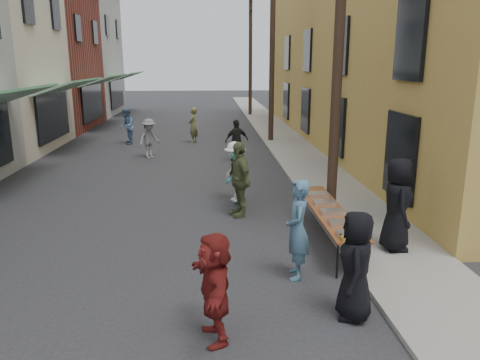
{
  "coord_description": "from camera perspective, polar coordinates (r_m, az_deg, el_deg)",
  "views": [
    {
      "loc": [
        1.16,
        -8.46,
        3.94
      ],
      "look_at": [
        1.86,
        1.98,
        1.3
      ],
      "focal_mm": 35.0,
      "sensor_mm": 36.0,
      "label": 1
    }
  ],
  "objects": [
    {
      "name": "catering_tray_buns_end",
      "position": [
        11.65,
        9.42,
        -1.72
      ],
      "size": [
        0.5,
        0.33,
        0.08
      ],
      "primitive_type": "cube",
      "color": "tan",
      "rests_on": "serving_table"
    },
    {
      "name": "utility_pole_far",
      "position": [
        35.6,
        1.28,
        15.06
      ],
      "size": [
        0.26,
        0.26,
        9.0
      ],
      "primitive_type": "cylinder",
      "color": "#2D2116",
      "rests_on": "ground"
    },
    {
      "name": "catering_tray_buns",
      "position": [
        10.35,
        11.16,
        -3.83
      ],
      "size": [
        0.5,
        0.33,
        0.08
      ],
      "primitive_type": "cube",
      "color": "tan",
      "rests_on": "serving_table"
    },
    {
      "name": "guest_queue_back",
      "position": [
        6.85,
        -3.11,
        -12.92
      ],
      "size": [
        0.72,
        1.59,
        1.65
      ],
      "primitive_type": "imported",
      "rotation": [
        0.0,
        0.0,
        -1.41
      ],
      "color": "maroon",
      "rests_on": "ground"
    },
    {
      "name": "ground",
      "position": [
        9.4,
        -10.75,
        -10.88
      ],
      "size": [
        120.0,
        120.0,
        0.0
      ],
      "primitive_type": "plane",
      "color": "#28282B",
      "rests_on": "ground"
    },
    {
      "name": "passerby_right",
      "position": [
        23.57,
        -5.72,
        6.65
      ],
      "size": [
        0.62,
        0.75,
        1.77
      ],
      "primitive_type": "imported",
      "rotation": [
        0.0,
        0.0,
        4.37
      ],
      "color": "#62653A",
      "rests_on": "ground"
    },
    {
      "name": "guest_front_e",
      "position": [
        12.15,
        -0.12,
        0.1
      ],
      "size": [
        0.85,
        1.25,
        1.98
      ],
      "primitive_type": "imported",
      "rotation": [
        0.0,
        0.0,
        -1.22
      ],
      "color": "#566239",
      "rests_on": "ground"
    },
    {
      "name": "passerby_far",
      "position": [
        23.77,
        -13.64,
        6.4
      ],
      "size": [
        0.78,
        0.94,
        1.79
      ],
      "primitive_type": "imported",
      "rotation": [
        0.0,
        0.0,
        4.84
      ],
      "color": "#577BA8",
      "rests_on": "ground"
    },
    {
      "name": "guest_front_b",
      "position": [
        8.73,
        7.01,
        -6.01
      ],
      "size": [
        0.53,
        0.74,
        1.89
      ],
      "primitive_type": "imported",
      "rotation": [
        0.0,
        0.0,
        -1.69
      ],
      "color": "#476F8A",
      "rests_on": "ground"
    },
    {
      "name": "passerby_left",
      "position": [
        20.09,
        -11.01,
        4.99
      ],
      "size": [
        1.17,
        1.21,
        1.66
      ],
      "primitive_type": "imported",
      "rotation": [
        0.0,
        0.0,
        0.85
      ],
      "color": "gray",
      "rests_on": "ground"
    },
    {
      "name": "catering_tray_foil_d",
      "position": [
        11.0,
        10.24,
        -2.72
      ],
      "size": [
        0.5,
        0.33,
        0.08
      ],
      "primitive_type": "cube",
      "color": "#B2B2B7",
      "rests_on": "serving_table"
    },
    {
      "name": "catering_tray_foil_b",
      "position": [
        9.71,
        12.21,
        -5.1
      ],
      "size": [
        0.5,
        0.33,
        0.08
      ],
      "primitive_type": "cube",
      "color": "#B2B2B7",
      "rests_on": "serving_table"
    },
    {
      "name": "guest_front_c",
      "position": [
        12.83,
        -0.43,
        -0.08
      ],
      "size": [
        0.66,
        0.81,
        1.56
      ],
      "primitive_type": "imported",
      "rotation": [
        0.0,
        0.0,
        -1.66
      ],
      "color": "#2AAEA2",
      "rests_on": "ground"
    },
    {
      "name": "building_ochre",
      "position": [
        24.58,
        20.85,
        15.75
      ],
      "size": [
        10.0,
        28.0,
        10.0
      ],
      "primitive_type": "cube",
      "color": "#BE9443",
      "rests_on": "ground"
    },
    {
      "name": "cup_stack",
      "position": [
        8.96,
        15.02,
        -6.79
      ],
      "size": [
        0.08,
        0.08,
        0.12
      ],
      "primitive_type": "cylinder",
      "color": "tan",
      "rests_on": "serving_table"
    },
    {
      "name": "condiment_jar_c",
      "position": [
        8.98,
        12.15,
        -6.71
      ],
      "size": [
        0.07,
        0.07,
        0.08
      ],
      "primitive_type": "cylinder",
      "color": "#A57F26",
      "rests_on": "serving_table"
    },
    {
      "name": "catering_tray_sausage",
      "position": [
        9.13,
        13.32,
        -6.42
      ],
      "size": [
        0.5,
        0.33,
        0.08
      ],
      "primitive_type": "cube",
      "color": "maroon",
      "rests_on": "serving_table"
    },
    {
      "name": "condiment_jar_a",
      "position": [
        8.8,
        12.5,
        -7.17
      ],
      "size": [
        0.07,
        0.07,
        0.08
      ],
      "primitive_type": "cylinder",
      "color": "#A57F26",
      "rests_on": "serving_table"
    },
    {
      "name": "utility_pole_near",
      "position": [
        11.89,
        11.99,
        16.57
      ],
      "size": [
        0.26,
        0.26,
        9.0
      ],
      "primitive_type": "cylinder",
      "color": "#2D2116",
      "rests_on": "ground"
    },
    {
      "name": "server",
      "position": [
        10.23,
        18.58,
        -2.84
      ],
      "size": [
        0.73,
        1.02,
        1.96
      ],
      "primitive_type": "imported",
      "rotation": [
        0.0,
        0.0,
        1.46
      ],
      "color": "black",
      "rests_on": "sidewalk"
    },
    {
      "name": "guest_front_a",
      "position": [
        7.58,
        13.93,
        -10.1
      ],
      "size": [
        0.76,
        0.97,
        1.76
      ],
      "primitive_type": "imported",
      "rotation": [
        0.0,
        0.0,
        -1.83
      ],
      "color": "black",
      "rests_on": "ground"
    },
    {
      "name": "guest_front_d",
      "position": [
        13.45,
        -0.59,
        1.0
      ],
      "size": [
        0.96,
        1.28,
        1.75
      ],
      "primitive_type": "imported",
      "rotation": [
        0.0,
        0.0,
        -1.26
      ],
      "color": "white",
      "rests_on": "ground"
    },
    {
      "name": "condiment_jar_b",
      "position": [
        8.89,
        12.32,
        -6.94
      ],
      "size": [
        0.07,
        0.07,
        0.08
      ],
      "primitive_type": "cylinder",
      "color": "#A57F26",
      "rests_on": "serving_table"
    },
    {
      "name": "utility_pole_mid",
      "position": [
        23.67,
        3.94,
        15.49
      ],
      "size": [
        0.26,
        0.26,
        9.0
      ],
      "primitive_type": "cylinder",
      "color": "#2D2116",
      "rests_on": "ground"
    },
    {
      "name": "serving_table",
      "position": [
        10.65,
        10.73,
        -3.74
      ],
      "size": [
        0.7,
        4.0,
        0.75
      ],
      "color": "brown",
      "rests_on": "ground"
    },
    {
      "name": "passerby_mid",
      "position": [
        19.04,
        -0.4,
        4.83
      ],
      "size": [
        1.08,
        0.72,
        1.7
      ],
      "primitive_type": "imported",
      "rotation": [
        0.0,
        0.0,
        3.48
      ],
      "color": "black",
      "rests_on": "ground"
    },
    {
      "name": "sidewalk",
      "position": [
        24.09,
        5.42,
        4.8
      ],
      "size": [
        2.2,
        60.0,
        0.1
      ],
      "primitive_type": "cube",
      "color": "gray",
      "rests_on": "ground"
    }
  ]
}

